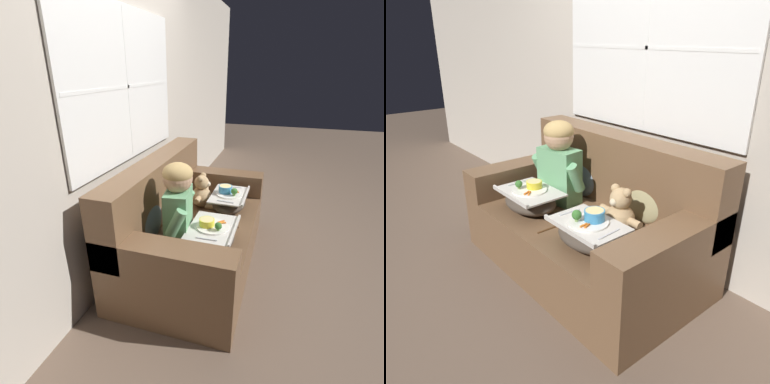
% 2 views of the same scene
% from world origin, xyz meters
% --- Properties ---
extents(ground_plane, '(14.00, 14.00, 0.00)m').
position_xyz_m(ground_plane, '(0.00, 0.00, 0.00)').
color(ground_plane, brown).
extents(wall_back_with_window, '(8.00, 0.08, 2.60)m').
position_xyz_m(wall_back_with_window, '(0.00, 0.61, 1.31)').
color(wall_back_with_window, '#BCB2A3').
rests_on(wall_back_with_window, ground_plane).
extents(couch, '(1.71, 0.95, 0.93)m').
position_xyz_m(couch, '(0.00, 0.08, 0.33)').
color(couch, brown).
rests_on(couch, ground_plane).
extents(throw_pillow_behind_child, '(0.37, 0.18, 0.38)m').
position_xyz_m(throw_pillow_behind_child, '(-0.32, 0.29, 0.58)').
color(throw_pillow_behind_child, slate).
rests_on(throw_pillow_behind_child, couch).
extents(throw_pillow_behind_teddy, '(0.34, 0.16, 0.35)m').
position_xyz_m(throw_pillow_behind_teddy, '(0.32, 0.29, 0.58)').
color(throw_pillow_behind_teddy, tan).
rests_on(throw_pillow_behind_teddy, couch).
extents(child_figure, '(0.45, 0.24, 0.62)m').
position_xyz_m(child_figure, '(-0.32, 0.05, 0.74)').
color(child_figure, '#66A370').
rests_on(child_figure, couch).
extents(teddy_bear, '(0.34, 0.24, 0.32)m').
position_xyz_m(teddy_bear, '(0.32, 0.04, 0.54)').
color(teddy_bear, tan).
rests_on(teddy_bear, couch).
extents(lap_tray_child, '(0.45, 0.34, 0.23)m').
position_xyz_m(lap_tray_child, '(-0.32, -0.21, 0.49)').
color(lap_tray_child, '#473D33').
rests_on(lap_tray_child, child_figure).
extents(lap_tray_teddy, '(0.45, 0.31, 0.24)m').
position_xyz_m(lap_tray_teddy, '(0.32, -0.21, 0.49)').
color(lap_tray_teddy, '#473D33').
rests_on(lap_tray_teddy, teddy_bear).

